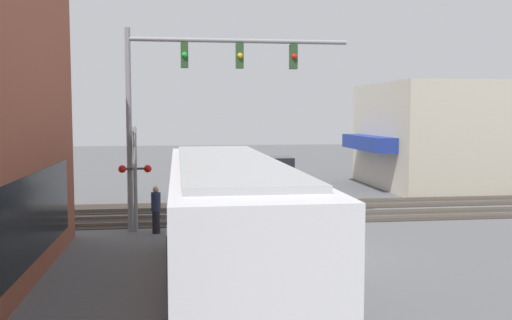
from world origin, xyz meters
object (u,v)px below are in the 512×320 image
(crossing_signal, at_px, (135,169))
(pedestrian_at_crossing, at_px, (156,209))
(city_bus, at_px, (227,221))
(parked_car_black, at_px, (201,187))
(parked_car_silver, at_px, (278,169))
(pedestrian_near_bus, at_px, (327,283))

(crossing_signal, xyz_separation_m, pedestrian_at_crossing, (-0.35, -0.73, -1.43))
(crossing_signal, bearing_deg, city_bus, -161.15)
(parked_car_black, bearing_deg, crossing_signal, 159.67)
(parked_car_silver, bearing_deg, parked_car_black, 147.50)
(pedestrian_near_bus, bearing_deg, parked_car_black, 6.33)
(city_bus, distance_m, parked_car_silver, 24.01)
(parked_car_black, height_order, parked_car_silver, parked_car_silver)
(city_bus, distance_m, parked_car_black, 14.94)
(parked_car_black, bearing_deg, pedestrian_at_crossing, 165.69)
(crossing_signal, relative_size, pedestrian_at_crossing, 2.25)
(city_bus, height_order, crossing_signal, crossing_signal)
(city_bus, bearing_deg, crossing_signal, 18.85)
(city_bus, bearing_deg, pedestrian_near_bus, -135.69)
(parked_car_silver, height_order, pedestrian_near_bus, pedestrian_near_bus)
(crossing_signal, height_order, pedestrian_near_bus, crossing_signal)
(city_bus, xyz_separation_m, pedestrian_at_crossing, (7.40, 1.91, -0.93))
(parked_car_black, bearing_deg, pedestrian_near_bus, -173.67)
(parked_car_silver, height_order, pedestrian_at_crossing, pedestrian_at_crossing)
(crossing_signal, relative_size, parked_car_black, 0.86)
(city_bus, xyz_separation_m, pedestrian_near_bus, (-1.91, -1.87, -0.97))
(city_bus, relative_size, parked_car_silver, 2.81)
(crossing_signal, height_order, pedestrian_at_crossing, crossing_signal)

